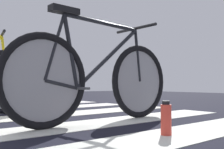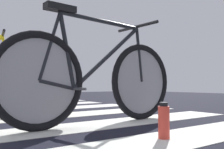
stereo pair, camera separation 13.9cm
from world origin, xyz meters
name	(u,v)px [view 1 (the left image)]	position (x,y,z in m)	size (l,w,h in m)	color
bicycle_1_of_2	(99,78)	(1.02, -1.27, 0.41)	(1.74, 0.52, 0.93)	black
water_bottle	(166,119)	(1.03, -1.99, 0.13)	(0.07, 0.07, 0.22)	red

